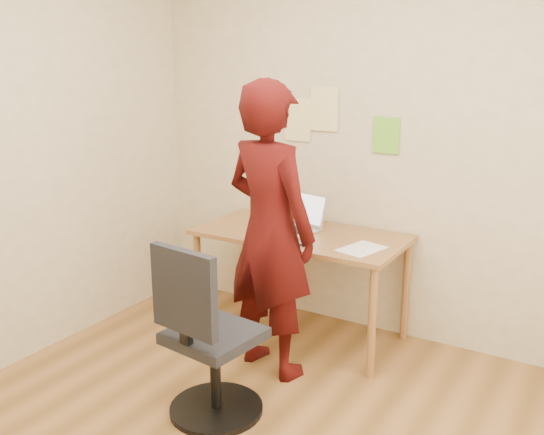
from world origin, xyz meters
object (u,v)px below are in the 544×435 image
Objects in this scene: desk at (301,245)px; laptop at (297,222)px; person at (270,231)px; office_chair at (206,345)px; phone at (305,242)px.

laptop is at bearing 134.48° from desk.
laptop reaches higher than desk.
laptop is 0.22× the size of person.
person is (0.00, 0.64, 0.47)m from office_chair.
person is (0.13, -0.57, 0.10)m from laptop.
laptop is at bearing 100.47° from phone.
person reaches higher than phone.
phone is at bearing -88.71° from person.
laptop is at bearing -64.22° from person.
laptop is 0.59m from person.
office_chair is at bearing 102.83° from person.
office_chair is at bearing -87.08° from desk.
phone is 1.01m from office_chair.
desk is 0.17m from laptop.
office_chair is (0.06, -1.14, -0.23)m from desk.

